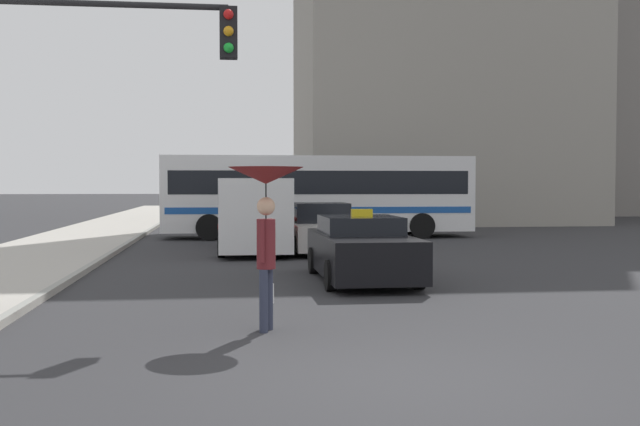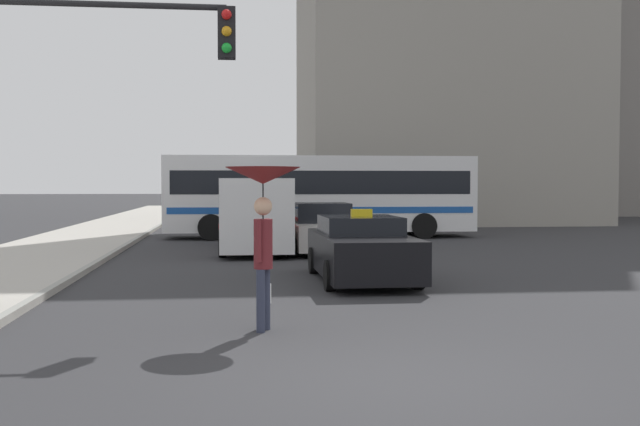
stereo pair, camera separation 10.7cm
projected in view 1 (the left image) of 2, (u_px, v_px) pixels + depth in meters
The scene contains 7 objects.
ground_plane at pixel (398, 382), 7.72m from camera, with size 300.00×300.00×0.00m, color #2D2D30.
taxi at pixel (361, 250), 15.79m from camera, with size 1.91×4.55×1.52m.
sedan_red at pixel (321, 230), 22.40m from camera, with size 1.91×4.30×1.48m.
ambulance_van at pixel (255, 211), 22.49m from camera, with size 2.19×5.63×2.20m.
city_bus at pixel (317, 192), 28.60m from camera, with size 11.68×2.76×3.09m.
pedestrian_with_umbrella at pixel (266, 197), 10.33m from camera, with size 1.05×1.05×2.28m.
traffic_light at pixel (95, 83), 11.60m from camera, with size 3.88×0.38×5.13m.
Camera 1 is at (-1.76, -7.48, 2.05)m, focal length 42.00 mm.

